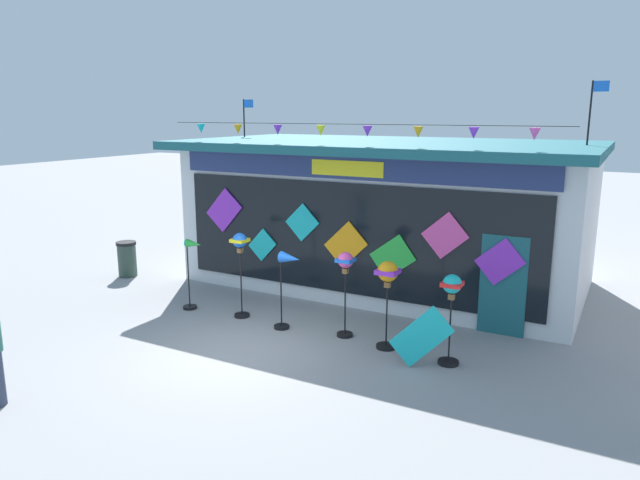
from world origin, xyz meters
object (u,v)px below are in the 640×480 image
at_px(display_kite_on_ground, 421,337).
at_px(wind_spinner_center_left, 288,273).
at_px(kite_shop_building, 389,212).
at_px(wind_spinner_far_left, 192,263).
at_px(wind_spinner_right, 388,280).
at_px(wind_spinner_far_right, 452,297).
at_px(trash_bin, 127,259).
at_px(wind_spinner_left, 240,253).
at_px(wind_spinner_center_right, 345,272).

bearing_deg(display_kite_on_ground, wind_spinner_center_left, 172.26).
relative_size(kite_shop_building, wind_spinner_far_left, 6.15).
distance_m(kite_shop_building, wind_spinner_right, 4.51).
bearing_deg(wind_spinner_right, wind_spinner_far_right, -6.35).
distance_m(trash_bin, display_kite_on_ground, 8.96).
relative_size(wind_spinner_far_left, wind_spinner_far_right, 0.99).
distance_m(wind_spinner_left, trash_bin, 4.82).
xyz_separation_m(wind_spinner_far_left, trash_bin, (-3.37, 1.27, -0.59)).
height_order(wind_spinner_far_right, trash_bin, wind_spinner_far_right).
bearing_deg(wind_spinner_right, wind_spinner_center_left, -178.20).
bearing_deg(wind_spinner_right, wind_spinner_far_left, -179.83).
distance_m(wind_spinner_right, wind_spinner_far_right, 1.24).
distance_m(wind_spinner_center_right, wind_spinner_right, 0.95).
height_order(wind_spinner_left, trash_bin, wind_spinner_left).
xyz_separation_m(wind_spinner_far_left, wind_spinner_far_right, (5.82, -0.12, 0.16)).
bearing_deg(kite_shop_building, trash_bin, -155.26).
relative_size(kite_shop_building, trash_bin, 10.44).
relative_size(trash_bin, display_kite_on_ground, 0.93).
bearing_deg(trash_bin, wind_spinner_center_right, -8.82).
relative_size(kite_shop_building, wind_spinner_center_right, 5.79).
height_order(wind_spinner_far_left, wind_spinner_center_left, wind_spinner_center_left).
height_order(wind_spinner_center_right, wind_spinner_right, wind_spinner_center_right).
distance_m(wind_spinner_far_left, wind_spinner_far_right, 5.83).
height_order(wind_spinner_left, wind_spinner_center_right, wind_spinner_left).
relative_size(wind_spinner_far_left, wind_spinner_center_left, 0.99).
distance_m(wind_spinner_right, trash_bin, 8.11).
relative_size(kite_shop_building, wind_spinner_right, 5.88).
bearing_deg(wind_spinner_far_left, kite_shop_building, 54.99).
bearing_deg(wind_spinner_right, wind_spinner_center_right, 170.00).
height_order(wind_spinner_far_left, wind_spinner_far_right, wind_spinner_far_right).
bearing_deg(wind_spinner_far_right, wind_spinner_center_right, 172.06).
bearing_deg(wind_spinner_center_right, wind_spinner_far_right, -7.94).
distance_m(kite_shop_building, wind_spinner_far_right, 5.22).
xyz_separation_m(wind_spinner_center_left, wind_spinner_center_right, (1.15, 0.23, 0.12)).
distance_m(wind_spinner_center_left, display_kite_on_ground, 3.02).
height_order(wind_spinner_far_left, wind_spinner_center_right, wind_spinner_center_right).
relative_size(wind_spinner_far_left, trash_bin, 1.70).
relative_size(wind_spinner_right, display_kite_on_ground, 1.65).
xyz_separation_m(wind_spinner_right, trash_bin, (-7.97, 1.26, -0.84)).
distance_m(kite_shop_building, wind_spinner_left, 4.41).
bearing_deg(display_kite_on_ground, trash_bin, 168.95).
bearing_deg(wind_spinner_left, wind_spinner_center_right, 1.24).
distance_m(wind_spinner_left, wind_spinner_right, 3.38).
bearing_deg(trash_bin, wind_spinner_far_right, -8.61).
xyz_separation_m(wind_spinner_center_left, trash_bin, (-5.88, 1.32, -0.72)).
height_order(kite_shop_building, wind_spinner_far_left, kite_shop_building).
bearing_deg(wind_spinner_center_right, display_kite_on_ground, -19.57).
relative_size(wind_spinner_center_left, wind_spinner_center_right, 0.95).
relative_size(wind_spinner_left, wind_spinner_center_left, 1.14).
distance_m(wind_spinner_left, wind_spinner_center_right, 2.45).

